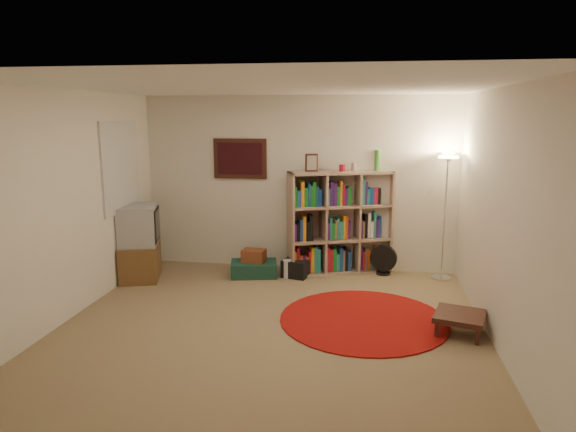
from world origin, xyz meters
name	(u,v)px	position (x,y,z in m)	size (l,w,h in m)	color
room	(265,211)	(-0.05, 0.05, 1.26)	(4.54, 4.54, 2.54)	#836D4C
bookshelf	(338,224)	(0.59, 2.11, 0.70)	(1.51, 0.89, 1.74)	#9D7E68
floor_lamp	(447,175)	(2.03, 1.99, 1.44)	(0.42, 0.42, 1.73)	white
floor_fan	(383,260)	(1.24, 2.06, 0.22)	(0.39, 0.23, 0.43)	black
tv_stand	(140,244)	(-2.08, 1.40, 0.49)	(0.66, 0.81, 1.02)	brown
suitcase	(254,269)	(-0.56, 1.73, 0.10)	(0.71, 0.53, 0.20)	#153B2E
wicker_basket	(254,256)	(-0.55, 1.72, 0.29)	(0.33, 0.25, 0.18)	brown
duffel_bag	(296,268)	(0.03, 1.79, 0.12)	(0.41, 0.37, 0.24)	black
paper_towel	(287,269)	(-0.08, 1.72, 0.13)	(0.14, 0.14, 0.25)	silver
red_rug	(364,319)	(0.98, 0.36, 0.01)	(1.85, 1.85, 0.02)	maroon
side_table	(460,317)	(1.96, 0.14, 0.19)	(0.60, 0.60, 0.22)	black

